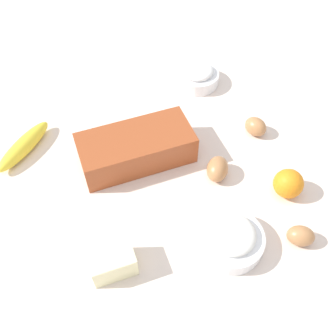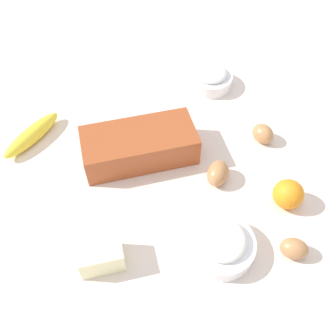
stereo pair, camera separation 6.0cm
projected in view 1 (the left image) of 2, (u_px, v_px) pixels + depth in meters
ground_plane at (168, 181)px, 0.92m from camera, size 2.40×2.40×0.02m
loaf_pan at (136, 147)px, 0.92m from camera, size 0.29×0.16×0.08m
flour_bowl at (230, 238)px, 0.78m from camera, size 0.14×0.14×0.06m
sugar_bowl at (197, 75)px, 1.12m from camera, size 0.13×0.13×0.06m
banana at (24, 146)px, 0.95m from camera, size 0.18×0.15×0.04m
orange_fruit at (288, 184)px, 0.86m from camera, size 0.07×0.07×0.07m
butter_block at (112, 261)px, 0.75m from camera, size 0.10×0.07×0.06m
egg_near_butter at (301, 236)px, 0.79m from camera, size 0.07×0.07×0.04m
egg_beside_bowl at (256, 127)px, 0.99m from camera, size 0.06×0.07×0.05m
egg_loose at (217, 169)px, 0.90m from camera, size 0.09×0.09×0.05m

